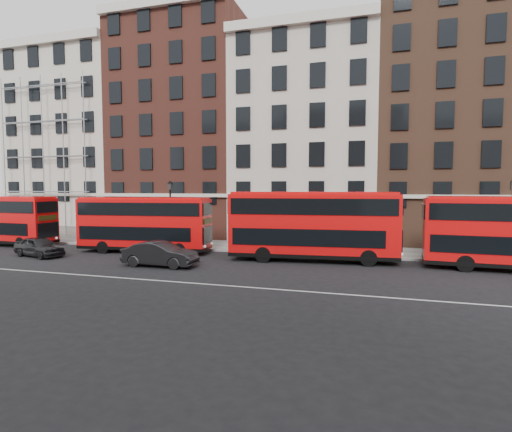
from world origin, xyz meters
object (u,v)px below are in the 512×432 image
(bus_c, at_px, (312,224))
(car_front, at_px, (160,254))
(bus_a, at_px, (2,219))
(car_rear, at_px, (39,247))
(bus_b, at_px, (144,223))

(bus_c, bearing_deg, car_front, -158.31)
(bus_a, distance_m, car_rear, 8.60)
(car_front, bearing_deg, bus_b, 40.99)
(bus_c, xyz_separation_m, car_front, (-8.77, -4.45, -1.70))
(bus_a, xyz_separation_m, car_front, (17.65, -4.46, -1.46))
(bus_a, height_order, bus_c, bus_c)
(bus_a, xyz_separation_m, bus_c, (26.42, -0.00, 0.24))
(car_front, bearing_deg, bus_c, -63.28)
(bus_b, bearing_deg, bus_a, 174.20)
(bus_b, height_order, bus_c, bus_c)
(bus_c, bearing_deg, car_rear, -174.00)
(bus_a, height_order, car_front, bus_a)
(car_front, bearing_deg, car_rear, 85.73)
(car_rear, height_order, car_front, car_front)
(bus_a, height_order, car_rear, bus_a)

